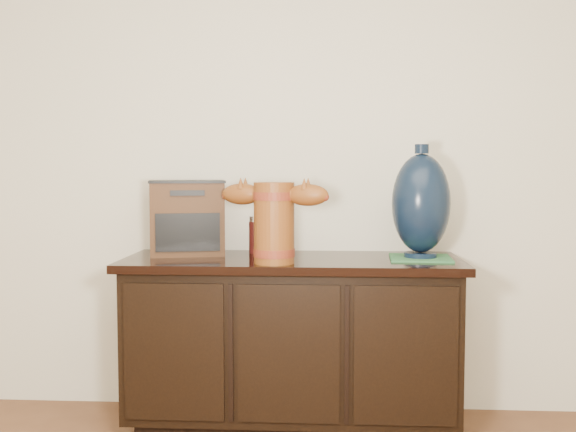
# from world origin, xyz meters

# --- Properties ---
(room) EXTENTS (5.00, 5.00, 5.00)m
(room) POSITION_xyz_m (0.00, 0.00, 1.30)
(room) COLOR brown
(room) RESTS_ON ground
(sideboard) EXTENTS (1.46, 0.56, 0.75)m
(sideboard) POSITION_xyz_m (0.00, 2.23, 0.39)
(sideboard) COLOR black
(sideboard) RESTS_ON ground
(terracotta_vessel) EXTENTS (0.47, 0.22, 0.33)m
(terracotta_vessel) POSITION_xyz_m (-0.06, 2.06, 0.94)
(terracotta_vessel) COLOR brown
(terracotta_vessel) RESTS_ON sideboard
(tv_radio) EXTENTS (0.39, 0.34, 0.34)m
(tv_radio) POSITION_xyz_m (-0.48, 2.34, 0.92)
(tv_radio) COLOR #3F230F
(tv_radio) RESTS_ON sideboard
(green_mat) EXTENTS (0.27, 0.27, 0.01)m
(green_mat) POSITION_xyz_m (0.55, 2.23, 0.76)
(green_mat) COLOR #306A3B
(green_mat) RESTS_ON sideboard
(lamp_base) EXTENTS (0.26, 0.26, 0.48)m
(lamp_base) POSITION_xyz_m (0.55, 2.23, 0.99)
(lamp_base) COLOR black
(lamp_base) RESTS_ON green_mat
(spray_can) EXTENTS (0.06, 0.06, 0.17)m
(spray_can) POSITION_xyz_m (-0.18, 2.38, 0.84)
(spray_can) COLOR #5B110F
(spray_can) RESTS_ON sideboard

